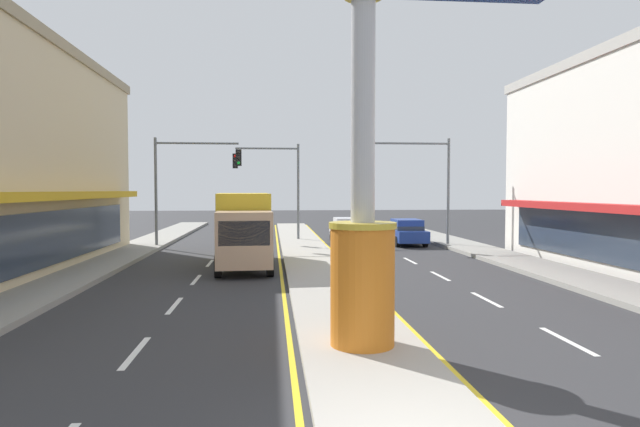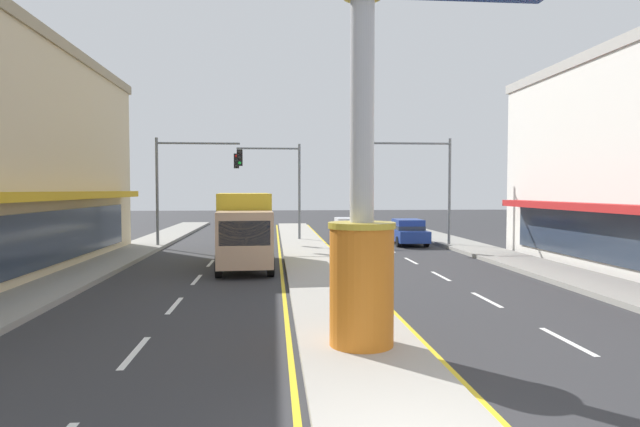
# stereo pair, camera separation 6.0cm
# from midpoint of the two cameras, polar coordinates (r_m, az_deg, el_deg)

# --- Properties ---
(median_strip) EXTENTS (2.52, 52.00, 0.14)m
(median_strip) POSITION_cam_midpoint_polar(r_m,az_deg,el_deg) (24.45, -0.96, -5.01)
(median_strip) COLOR #A39E93
(median_strip) RESTS_ON ground
(sidewalk_left) EXTENTS (2.53, 60.00, 0.18)m
(sidewalk_left) POSITION_cam_midpoint_polar(r_m,az_deg,el_deg) (23.56, -23.39, -5.45)
(sidewalk_left) COLOR gray
(sidewalk_left) RESTS_ON ground
(sidewalk_right) EXTENTS (2.53, 60.00, 0.18)m
(sidewalk_right) POSITION_cam_midpoint_polar(r_m,az_deg,el_deg) (24.92, 20.92, -4.99)
(sidewalk_right) COLOR gray
(sidewalk_right) RESTS_ON ground
(lane_markings) EXTENTS (9.26, 52.00, 0.01)m
(lane_markings) POSITION_cam_midpoint_polar(r_m,az_deg,el_deg) (23.12, -0.71, -5.61)
(lane_markings) COLOR silver
(lane_markings) RESTS_ON ground
(district_sign) EXTENTS (8.00, 1.36, 8.75)m
(district_sign) POSITION_cam_midpoint_polar(r_m,az_deg,el_deg) (10.85, 4.43, 9.39)
(district_sign) COLOR orange
(district_sign) RESTS_ON median_strip
(traffic_light_left_side) EXTENTS (4.86, 0.46, 6.20)m
(traffic_light_left_side) POSITION_cam_midpoint_polar(r_m,az_deg,el_deg) (31.15, -13.93, 4.24)
(traffic_light_left_side) COLOR slate
(traffic_light_left_side) RESTS_ON ground
(traffic_light_right_side) EXTENTS (4.86, 0.46, 6.20)m
(traffic_light_right_side) POSITION_cam_midpoint_polar(r_m,az_deg,el_deg) (30.96, 10.35, 4.28)
(traffic_light_right_side) COLOR slate
(traffic_light_right_side) RESTS_ON ground
(traffic_light_median_far) EXTENTS (4.20, 0.46, 6.20)m
(traffic_light_median_far) POSITION_cam_midpoint_polar(r_m,az_deg,el_deg) (34.24, -4.89, 4.05)
(traffic_light_median_far) COLOR slate
(traffic_light_median_far) RESTS_ON ground
(sedan_near_right_lane) EXTENTS (1.92, 4.34, 1.53)m
(sedan_near_right_lane) POSITION_cam_midpoint_polar(r_m,az_deg,el_deg) (32.42, 9.10, -1.91)
(sedan_near_right_lane) COLOR navy
(sedan_near_right_lane) RESTS_ON ground
(box_truck_far_right_lane) EXTENTS (2.57, 7.01, 3.12)m
(box_truck_far_right_lane) POSITION_cam_midpoint_polar(r_m,az_deg,el_deg) (23.10, -8.21, -1.42)
(box_truck_far_right_lane) COLOR tan
(box_truck_far_right_lane) RESTS_ON ground
(sedan_near_left_lane) EXTENTS (1.85, 4.31, 1.53)m
(sedan_near_left_lane) POSITION_cam_midpoint_polar(r_m,az_deg,el_deg) (33.59, 2.86, -1.73)
(sedan_near_left_lane) COLOR silver
(sedan_near_left_lane) RESTS_ON ground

